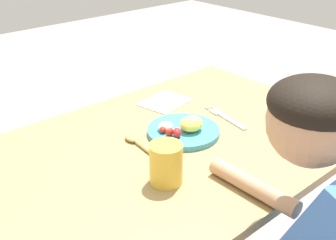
# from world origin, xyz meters

# --- Properties ---
(dining_table) EXTENTS (1.12, 0.75, 0.68)m
(dining_table) POSITION_xyz_m (0.00, 0.00, 0.57)
(dining_table) COLOR #94794C
(dining_table) RESTS_ON ground_plane
(plate) EXTENTS (0.21, 0.21, 0.06)m
(plate) POSITION_xyz_m (0.06, 0.01, 0.70)
(plate) COLOR teal
(plate) RESTS_ON dining_table
(fork) EXTENTS (0.05, 0.19, 0.01)m
(fork) POSITION_xyz_m (0.23, 0.00, 0.68)
(fork) COLOR silver
(fork) RESTS_ON dining_table
(spoon) EXTENTS (0.05, 0.22, 0.02)m
(spoon) POSITION_xyz_m (-0.08, 0.04, 0.69)
(spoon) COLOR tan
(spoon) RESTS_ON dining_table
(drinking_cup) EXTENTS (0.08, 0.08, 0.10)m
(drinking_cup) POSITION_xyz_m (-0.14, -0.13, 0.73)
(drinking_cup) COLOR gold
(drinking_cup) RESTS_ON dining_table
(napkin) EXTENTS (0.18, 0.16, 0.00)m
(napkin) POSITION_xyz_m (0.17, 0.22, 0.68)
(napkin) COLOR white
(napkin) RESTS_ON dining_table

